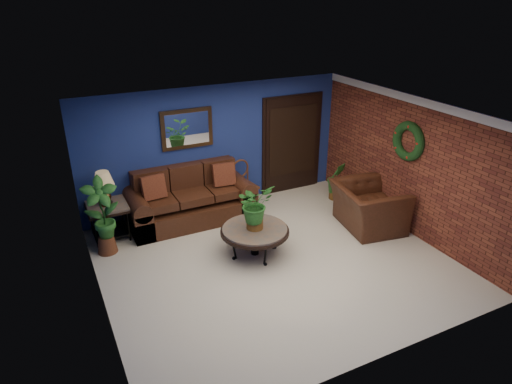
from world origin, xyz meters
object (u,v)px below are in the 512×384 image
side_chair (243,181)px  armchair (368,207)px  end_table (108,212)px  sofa (190,202)px  coffee_table (255,231)px  table_lamp (104,184)px

side_chair → armchair: size_ratio=0.78×
end_table → side_chair: bearing=1.6°
end_table → sofa: bearing=1.5°
coffee_table → table_lamp: bearing=141.3°
end_table → coffee_table: bearing=-38.7°
sofa → end_table: 1.55m
armchair → sofa: bearing=67.7°
sofa → armchair: 3.42m
sofa → coffee_table: (0.57, -1.73, 0.09)m
coffee_table → end_table: bearing=141.3°
coffee_table → table_lamp: (-2.11, 1.69, 0.61)m
table_lamp → armchair: bearing=-21.6°
table_lamp → side_chair: table_lamp is taller
coffee_table → end_table: end_table is taller
sofa → armchair: sofa is taller
sofa → end_table: bearing=-178.5°
coffee_table → armchair: (2.34, -0.07, -0.02)m
sofa → coffee_table: 1.82m
end_table → table_lamp: bearing=45.0°
side_chair → sofa: bearing=174.1°
sofa → armchair: size_ratio=1.86×
coffee_table → side_chair: size_ratio=1.16×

